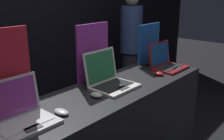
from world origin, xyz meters
name	(u,v)px	position (x,y,z in m)	size (l,w,h in m)	color
wall_back	(8,11)	(0.00, 1.80, 1.40)	(8.00, 0.05, 2.80)	black
display_counter	(112,137)	(0.00, 0.29, 0.44)	(1.98, 0.58, 0.88)	black
laptop_front	(20,115)	(-0.78, 0.30, 0.95)	(0.35, 0.28, 0.26)	#B7B7BC
mouse_front	(61,112)	(-0.55, 0.23, 0.90)	(0.07, 0.11, 0.03)	#B2B2B7
promo_stand_front	(3,76)	(-0.78, 0.45, 1.14)	(0.35, 0.07, 0.54)	black
laptop_middle	(109,79)	(0.01, 0.33, 0.95)	(0.34, 0.32, 0.28)	silver
mouse_middle	(96,95)	(-0.21, 0.25, 0.90)	(0.07, 0.10, 0.04)	#B2B2B7
promo_stand_middle	(93,55)	(0.01, 0.51, 1.12)	(0.34, 0.07, 0.49)	black
laptop_back	(166,62)	(0.77, 0.25, 0.94)	(0.35, 0.27, 0.25)	maroon
mouse_back	(159,74)	(0.52, 0.18, 0.90)	(0.07, 0.09, 0.03)	maroon
promo_stand_back	(149,45)	(0.77, 0.46, 1.08)	(0.35, 0.07, 0.42)	black
person_bystander	(131,47)	(1.48, 1.22, 0.84)	(0.31, 0.31, 1.61)	#282833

